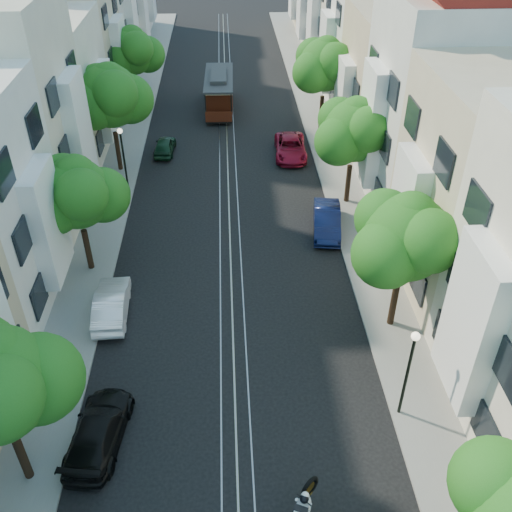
{
  "coord_description": "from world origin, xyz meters",
  "views": [
    {
      "loc": [
        0.02,
        -9.93,
        17.9
      ],
      "look_at": [
        1.2,
        11.65,
        2.2
      ],
      "focal_mm": 40.0,
      "sensor_mm": 36.0,
      "label": 1
    }
  ],
  "objects": [
    {
      "name": "lane_line",
      "position": [
        0.0,
        28.0,
        0.0
      ],
      "size": [
        0.08,
        80.0,
        0.01
      ],
      "primitive_type": "cube",
      "color": "tan",
      "rests_on": "ground"
    },
    {
      "name": "parked_car_w_near",
      "position": [
        -4.98,
        3.34,
        0.63
      ],
      "size": [
        2.3,
        4.53,
        1.26
      ],
      "primitive_type": "imported",
      "rotation": [
        0.0,
        0.0,
        3.01
      ],
      "color": "black",
      "rests_on": "ground"
    },
    {
      "name": "parked_car_w_far",
      "position": [
        -4.4,
        27.5,
        0.56
      ],
      "size": [
        1.5,
        3.35,
        1.12
      ],
      "primitive_type": "imported",
      "rotation": [
        0.0,
        0.0,
        3.09
      ],
      "color": "#153420",
      "rests_on": "ground"
    },
    {
      "name": "tree_w_d",
      "position": [
        -7.14,
        35.98,
        4.6
      ],
      "size": [
        4.84,
        3.99,
        6.52
      ],
      "color": "black",
      "rests_on": "ground"
    },
    {
      "name": "tree_w_b",
      "position": [
        -7.14,
        13.98,
        4.4
      ],
      "size": [
        4.72,
        3.87,
        6.27
      ],
      "color": "black",
      "rests_on": "ground"
    },
    {
      "name": "sportbike_rider",
      "position": [
        2.01,
        -0.24,
        0.84
      ],
      "size": [
        1.18,
        2.05,
        1.55
      ],
      "rotation": [
        0.0,
        0.0,
        -0.42
      ],
      "color": "black",
      "rests_on": "ground"
    },
    {
      "name": "sidewalk_west",
      "position": [
        -7.25,
        28.0,
        0.06
      ],
      "size": [
        2.5,
        80.0,
        0.12
      ],
      "primitive_type": "cube",
      "color": "gray",
      "rests_on": "ground"
    },
    {
      "name": "townhouses_west",
      "position": [
        -11.87,
        27.91,
        5.08
      ],
      "size": [
        7.75,
        72.0,
        11.76
      ],
      "color": "silver",
      "rests_on": "ground"
    },
    {
      "name": "parked_car_e_mid",
      "position": [
        5.48,
        16.88,
        0.69
      ],
      "size": [
        1.98,
        4.33,
        1.38
      ],
      "primitive_type": "imported",
      "rotation": [
        0.0,
        0.0,
        -0.13
      ],
      "color": "#0B1238",
      "rests_on": "ground"
    },
    {
      "name": "cable_car",
      "position": [
        -0.5,
        35.51,
        1.63
      ],
      "size": [
        2.38,
        7.22,
        2.76
      ],
      "rotation": [
        0.0,
        0.0,
        -0.02
      ],
      "color": "black",
      "rests_on": "ground"
    },
    {
      "name": "tree_e_d",
      "position": [
        7.26,
        30.98,
        4.87
      ],
      "size": [
        5.01,
        4.16,
        6.85
      ],
      "color": "black",
      "rests_on": "ground"
    },
    {
      "name": "parked_car_w_mid",
      "position": [
        -5.56,
        10.39,
        0.66
      ],
      "size": [
        1.58,
        4.08,
        1.33
      ],
      "primitive_type": "imported",
      "rotation": [
        0.0,
        0.0,
        3.19
      ],
      "color": "white",
      "rests_on": "ground"
    },
    {
      "name": "tree_e_b",
      "position": [
        7.26,
        8.98,
        4.73
      ],
      "size": [
        4.93,
        4.08,
        6.68
      ],
      "color": "black",
      "rests_on": "ground"
    },
    {
      "name": "rail_slot",
      "position": [
        0.0,
        28.0,
        0.01
      ],
      "size": [
        0.06,
        80.0,
        0.02
      ],
      "primitive_type": "cube",
      "color": "gray",
      "rests_on": "ground"
    },
    {
      "name": "rail_right",
      "position": [
        0.55,
        28.0,
        0.01
      ],
      "size": [
        0.06,
        80.0,
        0.02
      ],
      "primitive_type": "cube",
      "color": "gray",
      "rests_on": "ground"
    },
    {
      "name": "parked_car_e_far",
      "position": [
        4.43,
        26.55,
        0.64
      ],
      "size": [
        2.35,
        4.7,
        1.28
      ],
      "primitive_type": "imported",
      "rotation": [
        0.0,
        0.0,
        -0.05
      ],
      "color": "maroon",
      "rests_on": "ground"
    },
    {
      "name": "tree_w_c",
      "position": [
        -7.14,
        24.98,
        5.07
      ],
      "size": [
        5.13,
        4.28,
        7.09
      ],
      "color": "black",
      "rests_on": "ground"
    },
    {
      "name": "townhouses_east",
      "position": [
        11.87,
        27.91,
        5.18
      ],
      "size": [
        7.75,
        72.0,
        12.0
      ],
      "color": "beige",
      "rests_on": "ground"
    },
    {
      "name": "tree_e_c",
      "position": [
        7.26,
        19.98,
        4.6
      ],
      "size": [
        4.84,
        3.99,
        6.52
      ],
      "color": "black",
      "rests_on": "ground"
    },
    {
      "name": "lamp_west",
      "position": [
        -6.3,
        22.0,
        2.85
      ],
      "size": [
        0.32,
        0.32,
        4.16
      ],
      "color": "black",
      "rests_on": "ground"
    },
    {
      "name": "rail_left",
      "position": [
        -0.55,
        28.0,
        0.01
      ],
      "size": [
        0.06,
        80.0,
        0.02
      ],
      "primitive_type": "cube",
      "color": "gray",
      "rests_on": "ground"
    },
    {
      "name": "ground",
      "position": [
        0.0,
        28.0,
        0.0
      ],
      "size": [
        200.0,
        200.0,
        0.0
      ],
      "primitive_type": "plane",
      "color": "black",
      "rests_on": "ground"
    },
    {
      "name": "lamp_east",
      "position": [
        6.3,
        4.0,
        2.85
      ],
      "size": [
        0.32,
        0.32,
        4.16
      ],
      "color": "black",
      "rests_on": "ground"
    },
    {
      "name": "sidewalk_east",
      "position": [
        7.25,
        28.0,
        0.06
      ],
      "size": [
        2.5,
        80.0,
        0.12
      ],
      "primitive_type": "cube",
      "color": "gray",
      "rests_on": "ground"
    }
  ]
}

